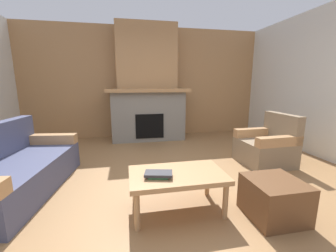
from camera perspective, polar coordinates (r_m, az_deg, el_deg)
name	(u,v)px	position (r m, az deg, el deg)	size (l,w,h in m)	color
ground	(169,188)	(2.91, 0.37, -16.23)	(9.00, 9.00, 0.00)	olive
wall_back_wood_panel	(146,83)	(5.55, -6.01, 11.39)	(6.00, 0.12, 2.70)	#A87A4C
fireplace	(147,91)	(5.18, -5.57, 9.33)	(1.90, 0.82, 2.70)	gray
couch	(14,171)	(3.29, -36.05, -9.75)	(1.08, 1.90, 0.85)	#474C6B
armchair	(267,147)	(3.99, 25.05, -5.06)	(0.79, 0.79, 0.85)	#847056
coffee_table	(177,178)	(2.31, 2.49, -13.67)	(1.00, 0.60, 0.43)	tan
ottoman	(274,199)	(2.52, 26.55, -17.06)	(0.52, 0.52, 0.40)	brown
book_stack_near_edge	(159,174)	(2.18, -2.56, -12.80)	(0.30, 0.22, 0.05)	#3D7F4C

